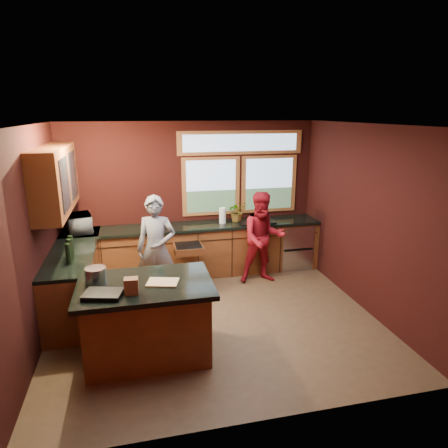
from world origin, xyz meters
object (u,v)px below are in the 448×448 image
object	(u,v)px
person_grey	(156,249)
cutting_board	(163,282)
island	(147,319)
stock_pot	(96,275)
person_red	(263,238)

from	to	relation	value
person_grey	cutting_board	size ratio (longest dim) A/B	4.74
island	stock_pot	world-z (taller)	stock_pot
person_grey	stock_pot	bearing A→B (deg)	-102.60
island	person_red	bearing A→B (deg)	41.26
person_red	stock_pot	world-z (taller)	person_red
island	person_red	distance (m)	2.72
person_grey	stock_pot	size ratio (longest dim) A/B	6.91
stock_pot	person_red	bearing A→B (deg)	32.29
person_grey	cutting_board	distance (m)	1.56
person_grey	person_red	distance (m)	1.83
stock_pot	cutting_board	bearing A→B (deg)	-14.93
person_red	stock_pot	bearing A→B (deg)	-144.50
person_grey	cutting_board	bearing A→B (deg)	-73.68
island	stock_pot	size ratio (longest dim) A/B	6.46
island	stock_pot	xyz separation A→B (m)	(-0.55, 0.15, 0.56)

